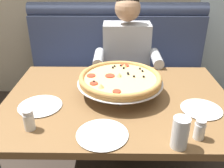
{
  "coord_description": "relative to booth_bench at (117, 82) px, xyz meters",
  "views": [
    {
      "loc": [
        -0.02,
        -1.28,
        1.49
      ],
      "look_at": [
        -0.04,
        -0.02,
        0.86
      ],
      "focal_mm": 39.48,
      "sensor_mm": 36.0,
      "label": 1
    }
  ],
  "objects": [
    {
      "name": "drinking_glass",
      "position": [
        0.26,
        -1.37,
        0.42
      ],
      "size": [
        0.07,
        0.07,
        0.15
      ],
      "color": "silver",
      "rests_on": "dining_table"
    },
    {
      "name": "plate_near_left",
      "position": [
        -0.08,
        -1.3,
        0.37
      ],
      "size": [
        0.25,
        0.25,
        0.02
      ],
      "color": "white",
      "rests_on": "dining_table"
    },
    {
      "name": "pizza",
      "position": [
        0.01,
        -0.89,
        0.46
      ],
      "size": [
        0.52,
        0.52,
        0.13
      ],
      "color": "silver",
      "rests_on": "dining_table"
    },
    {
      "name": "shaker_pepper_flakes",
      "position": [
        0.37,
        -1.31,
        0.4
      ],
      "size": [
        0.05,
        0.05,
        0.1
      ],
      "color": "white",
      "rests_on": "dining_table"
    },
    {
      "name": "dining_table",
      "position": [
        0.0,
        -0.95,
        0.27
      ],
      "size": [
        1.35,
        0.95,
        0.75
      ],
      "color": "brown",
      "rests_on": "ground_plane"
    },
    {
      "name": "shaker_oregano",
      "position": [
        -0.43,
        -1.26,
        0.4
      ],
      "size": [
        0.05,
        0.05,
        0.11
      ],
      "color": "white",
      "rests_on": "dining_table"
    },
    {
      "name": "diner_main",
      "position": [
        0.08,
        -0.27,
        0.31
      ],
      "size": [
        0.54,
        0.64,
        1.27
      ],
      "color": "#2D3342",
      "rests_on": "ground_plane"
    },
    {
      "name": "plate_far_side",
      "position": [
        -0.44,
        -1.05,
        0.37
      ],
      "size": [
        0.25,
        0.25,
        0.02
      ],
      "color": "white",
      "rests_on": "dining_table"
    },
    {
      "name": "plate_near_right",
      "position": [
        0.46,
        -1.07,
        0.37
      ],
      "size": [
        0.23,
        0.23,
        0.02
      ],
      "color": "white",
      "rests_on": "dining_table"
    },
    {
      "name": "booth_bench",
      "position": [
        0.0,
        0.0,
        0.0
      ],
      "size": [
        1.76,
        0.78,
        1.13
      ],
      "color": "#424C6B",
      "rests_on": "ground_plane"
    },
    {
      "name": "patio_chair",
      "position": [
        1.37,
        1.26,
        0.13
      ],
      "size": [
        0.42,
        0.42,
        0.86
      ],
      "color": "black",
      "rests_on": "ground_plane"
    }
  ]
}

